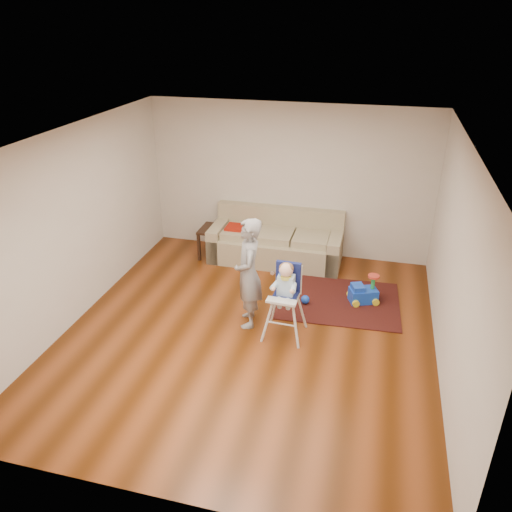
% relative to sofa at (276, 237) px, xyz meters
% --- Properties ---
extents(ground, '(5.50, 5.50, 0.00)m').
position_rel_sofa_xyz_m(ground, '(0.12, -2.30, -0.45)').
color(ground, '#482007').
rests_on(ground, ground).
extents(room_envelope, '(5.04, 5.52, 2.72)m').
position_rel_sofa_xyz_m(room_envelope, '(0.12, -1.77, 1.43)').
color(room_envelope, beige).
rests_on(room_envelope, ground).
extents(sofa, '(2.31, 0.95, 0.89)m').
position_rel_sofa_xyz_m(sofa, '(0.00, 0.00, 0.00)').
color(sofa, tan).
rests_on(sofa, ground).
extents(side_table, '(0.54, 0.54, 0.54)m').
position_rel_sofa_xyz_m(side_table, '(-1.08, -0.09, -0.17)').
color(side_table, black).
rests_on(side_table, ground).
extents(area_rug, '(1.96, 1.51, 0.02)m').
position_rel_sofa_xyz_m(area_rug, '(1.22, -1.15, -0.44)').
color(area_rug, black).
rests_on(area_rug, ground).
extents(ride_on_toy, '(0.49, 0.42, 0.45)m').
position_rel_sofa_xyz_m(ride_on_toy, '(1.61, -1.08, -0.21)').
color(ride_on_toy, blue).
rests_on(ride_on_toy, area_rug).
extents(toy_ball, '(0.13, 0.13, 0.13)m').
position_rel_sofa_xyz_m(toy_ball, '(0.76, -1.36, -0.36)').
color(toy_ball, blue).
rests_on(toy_ball, area_rug).
extents(high_chair, '(0.53, 0.53, 1.11)m').
position_rel_sofa_xyz_m(high_chair, '(0.61, -2.21, 0.09)').
color(high_chair, silver).
rests_on(high_chair, ground).
extents(adult, '(0.53, 0.66, 1.60)m').
position_rel_sofa_xyz_m(adult, '(0.06, -2.05, 0.35)').
color(adult, gray).
rests_on(adult, ground).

